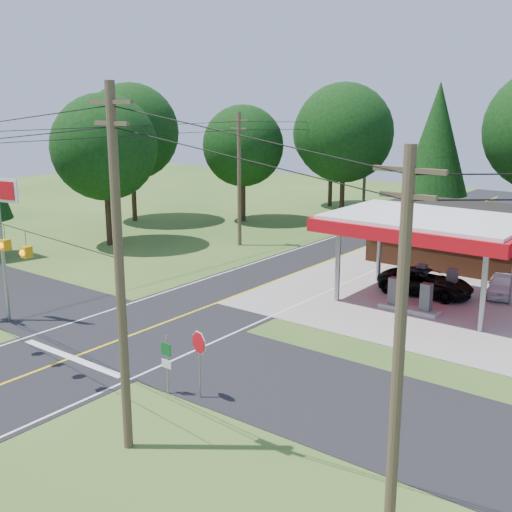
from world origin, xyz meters
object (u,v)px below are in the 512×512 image
Objects in this scene: gas_canopy at (428,227)px; sedan_car at (502,285)px; suv_car at (426,283)px; octagonal_stop_sign at (199,348)px.

gas_canopy is 6.19m from sedan_car.
gas_canopy is 3.87m from suv_car.
sedan_car is (3.50, 2.50, -0.12)m from suv_car.
sedan_car is 1.35× the size of octagonal_stop_sign.
sedan_car is at bearing 75.97° from octagonal_stop_sign.
suv_car is 4.30m from sedan_car.
octagonal_stop_sign reaches higher than sedan_car.
gas_canopy is 2.93× the size of sedan_car.
gas_canopy reaches higher than sedan_car.
octagonal_stop_sign is (-5.00, -20.01, 1.40)m from sedan_car.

